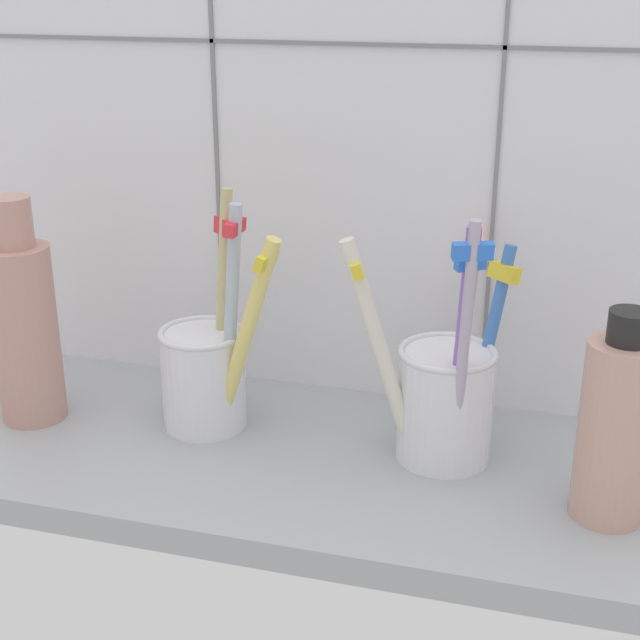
# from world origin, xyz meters

# --- Properties ---
(counter_slab) EXTENTS (0.64, 0.22, 0.02)m
(counter_slab) POSITION_xyz_m (0.00, 0.00, 0.01)
(counter_slab) COLOR #9EA3A8
(counter_slab) RESTS_ON ground
(tile_wall_back) EXTENTS (0.64, 0.02, 0.45)m
(tile_wall_back) POSITION_xyz_m (0.00, 0.12, 0.23)
(tile_wall_back) COLOR white
(tile_wall_back) RESTS_ON ground
(toothbrush_cup_left) EXTENTS (0.10, 0.06, 0.18)m
(toothbrush_cup_left) POSITION_xyz_m (-0.09, 0.02, 0.07)
(toothbrush_cup_left) COLOR white
(toothbrush_cup_left) RESTS_ON counter_slab
(toothbrush_cup_right) EXTENTS (0.11, 0.12, 0.18)m
(toothbrush_cup_right) POSITION_xyz_m (0.09, 0.02, 0.07)
(toothbrush_cup_right) COLOR white
(toothbrush_cup_right) RESTS_ON counter_slab
(ceramic_vase) EXTENTS (0.05, 0.05, 0.17)m
(ceramic_vase) POSITION_xyz_m (-0.22, -0.00, 0.10)
(ceramic_vase) COLOR tan
(ceramic_vase) RESTS_ON counter_slab
(soap_bottle) EXTENTS (0.05, 0.05, 0.14)m
(soap_bottle) POSITION_xyz_m (0.20, -0.02, 0.08)
(soap_bottle) COLOR tan
(soap_bottle) RESTS_ON counter_slab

